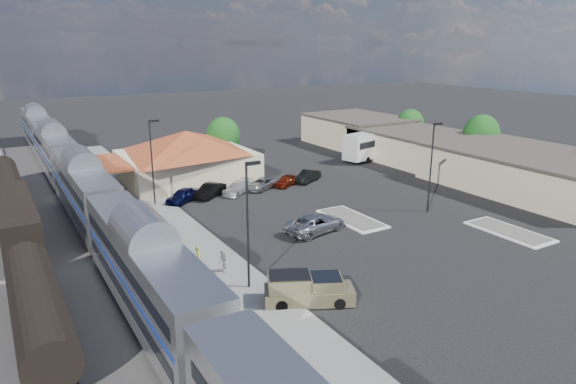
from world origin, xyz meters
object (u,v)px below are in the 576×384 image
station_depot (186,156)px  coach_bus (377,143)px  pickup_truck (309,290)px  suv (315,223)px

station_depot → coach_bus: 28.63m
station_depot → pickup_truck: station_depot is taller
pickup_truck → coach_bus: coach_bus is taller
station_depot → suv: bearing=-81.0°
pickup_truck → coach_bus: size_ratio=0.48×
suv → coach_bus: coach_bus is taller
pickup_truck → coach_bus: 45.60m
pickup_truck → suv: 13.15m
station_depot → coach_bus: bearing=-3.6°
station_depot → coach_bus: station_depot is taller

